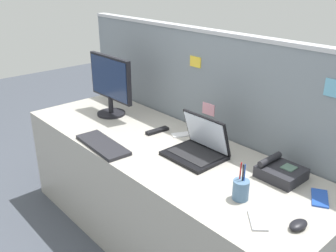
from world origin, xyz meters
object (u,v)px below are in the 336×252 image
object	(u,v)px
desktop_monitor	(110,82)
cell_phone_silver_slab	(258,220)
desk_phone	(280,172)
cell_phone_blue_case	(320,198)
pen_cup	(241,189)
keyboard_main	(103,145)
tv_remote	(157,131)
computer_mouse_right_hand	(298,225)
cell_phone_white_slab	(182,135)
laptop	(199,146)

from	to	relation	value
desktop_monitor	cell_phone_silver_slab	world-z (taller)	desktop_monitor
desk_phone	cell_phone_blue_case	world-z (taller)	desk_phone
desktop_monitor	pen_cup	size ratio (longest dim) A/B	2.55
pen_cup	cell_phone_blue_case	xyz separation A→B (m)	(0.26, 0.29, -0.05)
keyboard_main	cell_phone_blue_case	world-z (taller)	keyboard_main
cell_phone_silver_slab	tv_remote	bearing A→B (deg)	118.14
computer_mouse_right_hand	tv_remote	distance (m)	1.20
cell_phone_silver_slab	desk_phone	bearing A→B (deg)	64.54
cell_phone_blue_case	computer_mouse_right_hand	bearing A→B (deg)	-110.33
keyboard_main	cell_phone_white_slab	world-z (taller)	keyboard_main
desktop_monitor	cell_phone_silver_slab	distance (m)	1.58
pen_cup	desk_phone	bearing A→B (deg)	87.44
laptop	tv_remote	size ratio (longest dim) A/B	1.93
desktop_monitor	cell_phone_silver_slab	size ratio (longest dim) A/B	3.44
laptop	cell_phone_blue_case	size ratio (longest dim) A/B	2.11
cell_phone_blue_case	tv_remote	size ratio (longest dim) A/B	0.91
cell_phone_blue_case	desk_phone	bearing A→B (deg)	142.87
keyboard_main	cell_phone_white_slab	xyz separation A→B (m)	(0.20, 0.49, -0.01)
desk_phone	cell_phone_white_slab	distance (m)	0.75
laptop	cell_phone_silver_slab	size ratio (longest dim) A/B	2.35
desk_phone	cell_phone_silver_slab	bearing A→B (deg)	-69.63
desk_phone	cell_phone_silver_slab	distance (m)	0.43
cell_phone_blue_case	keyboard_main	bearing A→B (deg)	171.44
computer_mouse_right_hand	cell_phone_white_slab	world-z (taller)	computer_mouse_right_hand
laptop	tv_remote	bearing A→B (deg)	175.30
desk_phone	cell_phone_white_slab	size ratio (longest dim) A/B	1.67
desktop_monitor	cell_phone_blue_case	distance (m)	1.65
desktop_monitor	tv_remote	size ratio (longest dim) A/B	2.82
keyboard_main	cell_phone_blue_case	distance (m)	1.28
laptop	cell_phone_silver_slab	distance (m)	0.67
keyboard_main	pen_cup	xyz separation A→B (m)	(0.94, 0.18, 0.04)
computer_mouse_right_hand	pen_cup	world-z (taller)	pen_cup
laptop	desk_phone	size ratio (longest dim) A/B	1.50
laptop	cell_phone_blue_case	bearing A→B (deg)	8.47
desktop_monitor	cell_phone_white_slab	bearing A→B (deg)	11.20
keyboard_main	cell_phone_silver_slab	size ratio (longest dim) A/B	3.11
desktop_monitor	cell_phone_white_slab	xyz separation A→B (m)	(0.64, 0.13, -0.25)
desktop_monitor	pen_cup	xyz separation A→B (m)	(1.37, -0.18, -0.20)
desktop_monitor	desk_phone	xyz separation A→B (m)	(1.39, 0.14, -0.22)
laptop	pen_cup	bearing A→B (deg)	-21.79
pen_cup	cell_phone_silver_slab	world-z (taller)	pen_cup
keyboard_main	laptop	bearing A→B (deg)	40.68
desktop_monitor	computer_mouse_right_hand	xyz separation A→B (m)	(1.68, -0.17, -0.24)
keyboard_main	cell_phone_white_slab	distance (m)	0.53
computer_mouse_right_hand	tv_remote	bearing A→B (deg)	174.83
keyboard_main	pen_cup	world-z (taller)	pen_cup
laptop	tv_remote	xyz separation A→B (m)	(-0.43, 0.04, -0.05)
desk_phone	pen_cup	size ratio (longest dim) A/B	1.16
pen_cup	cell_phone_white_slab	distance (m)	0.79
computer_mouse_right_hand	pen_cup	xyz separation A→B (m)	(-0.31, -0.01, 0.04)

